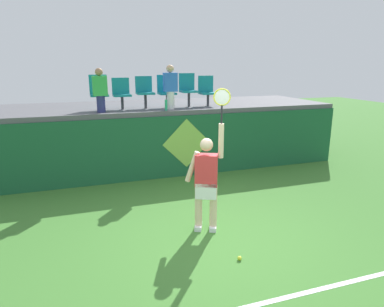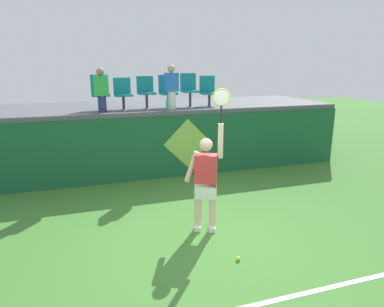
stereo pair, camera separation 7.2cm
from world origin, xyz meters
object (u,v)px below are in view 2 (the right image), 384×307
(tennis_player, at_px, (206,180))
(stadium_chair_4, at_px, (189,88))
(tennis_ball, at_px, (238,259))
(stadium_chair_1, at_px, (123,92))
(stadium_chair_2, at_px, (146,90))
(spectator_1, at_px, (172,86))
(stadium_chair_0, at_px, (100,91))
(water_bottle, at_px, (167,105))
(stadium_chair_5, at_px, (208,90))
(spectator_0, at_px, (101,90))
(stadium_chair_3, at_px, (168,90))

(tennis_player, relative_size, stadium_chair_4, 2.78)
(tennis_ball, bearing_deg, stadium_chair_4, 80.86)
(tennis_ball, bearing_deg, stadium_chair_1, 101.60)
(stadium_chair_2, bearing_deg, spectator_1, -35.74)
(stadium_chair_0, relative_size, spectator_1, 0.78)
(tennis_ball, bearing_deg, water_bottle, 89.98)
(stadium_chair_0, bearing_deg, tennis_player, -69.21)
(tennis_player, distance_m, stadium_chair_2, 4.01)
(stadium_chair_4, xyz_separation_m, stadium_chair_5, (0.56, 0.00, -0.06))
(stadium_chair_0, xyz_separation_m, stadium_chair_5, (2.91, -0.00, -0.04))
(tennis_player, xyz_separation_m, stadium_chair_0, (-1.45, 3.81, 1.26))
(tennis_ball, xyz_separation_m, water_bottle, (0.00, 4.26, 1.81))
(water_bottle, height_order, stadium_chair_5, stadium_chair_5)
(tennis_player, relative_size, stadium_chair_0, 2.83)
(stadium_chair_0, distance_m, stadium_chair_1, 0.56)
(spectator_1, bearing_deg, spectator_0, -178.51)
(tennis_player, bearing_deg, stadium_chair_4, 76.60)
(stadium_chair_3, bearing_deg, stadium_chair_2, -179.48)
(stadium_chair_1, bearing_deg, tennis_ball, -78.40)
(tennis_player, relative_size, water_bottle, 9.25)
(spectator_1, bearing_deg, stadium_chair_5, 20.05)
(stadium_chair_1, distance_m, stadium_chair_3, 1.19)
(stadium_chair_1, relative_size, spectator_1, 0.71)
(tennis_ball, height_order, stadium_chair_3, stadium_chair_3)
(stadium_chair_4, distance_m, stadium_chair_5, 0.56)
(tennis_ball, bearing_deg, tennis_player, 96.14)
(stadium_chair_0, bearing_deg, stadium_chair_2, -0.36)
(stadium_chair_2, xyz_separation_m, stadium_chair_3, (0.58, 0.01, -0.00))
(tennis_ball, distance_m, spectator_0, 5.20)
(stadium_chair_3, distance_m, spectator_1, 0.44)
(tennis_player, height_order, stadium_chair_5, stadium_chair_5)
(tennis_player, xyz_separation_m, water_bottle, (0.12, 3.16, 0.92))
(tennis_ball, height_order, stadium_chair_4, stadium_chair_4)
(tennis_player, distance_m, spectator_1, 3.66)
(stadium_chair_4, distance_m, spectator_1, 0.75)
(stadium_chair_3, height_order, stadium_chair_5, stadium_chair_3)
(stadium_chair_4, relative_size, stadium_chair_5, 1.09)
(tennis_player, xyz_separation_m, spectator_0, (-1.45, 3.34, 1.32))
(stadium_chair_3, bearing_deg, stadium_chair_5, -0.01)
(stadium_chair_0, height_order, stadium_chair_2, stadium_chair_0)
(tennis_player, relative_size, spectator_0, 2.37)
(stadium_chair_1, height_order, stadium_chair_4, stadium_chair_4)
(stadium_chair_3, relative_size, stadium_chair_5, 1.04)
(tennis_player, height_order, stadium_chair_3, stadium_chair_3)
(stadium_chair_3, relative_size, spectator_1, 0.76)
(tennis_player, height_order, stadium_chair_0, stadium_chair_0)
(stadium_chair_2, xyz_separation_m, stadium_chair_4, (1.19, 0.00, 0.03))
(stadium_chair_5, height_order, spectator_0, spectator_0)
(tennis_ball, xyz_separation_m, stadium_chair_0, (-1.57, 4.91, 2.15))
(stadium_chair_0, relative_size, stadium_chair_3, 1.03)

